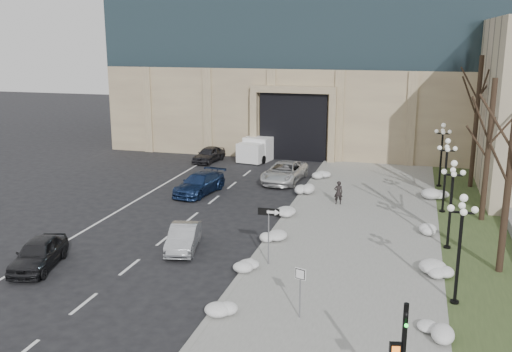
{
  "coord_description": "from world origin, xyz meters",
  "views": [
    {
      "loc": [
        6.18,
        -16.95,
        10.8
      ],
      "look_at": [
        -1.75,
        11.6,
        3.5
      ],
      "focal_mm": 40.0,
      "sensor_mm": 36.0,
      "label": 1
    }
  ],
  "objects_px": {
    "car_d": "(284,172)",
    "box_truck": "(263,147)",
    "lamppost_a": "(461,235)",
    "car_e": "(209,154)",
    "one_way_sign": "(272,219)",
    "car_c": "(199,184)",
    "pedestrian": "(338,193)",
    "lamppost_c": "(446,165)",
    "car_b": "(184,238)",
    "lamppost_b": "(452,193)",
    "lamppost_d": "(442,146)",
    "keep_sign": "(300,282)",
    "car_a": "(38,254)"
  },
  "relations": [
    {
      "from": "car_d",
      "to": "box_truck",
      "type": "height_order",
      "value": "box_truck"
    },
    {
      "from": "car_d",
      "to": "lamppost_a",
      "type": "xyz_separation_m",
      "value": [
        11.28,
        -18.08,
        2.31
      ]
    },
    {
      "from": "car_e",
      "to": "box_truck",
      "type": "distance_m",
      "value": 5.13
    },
    {
      "from": "box_truck",
      "to": "one_way_sign",
      "type": "bearing_deg",
      "value": -63.94
    },
    {
      "from": "car_c",
      "to": "box_truck",
      "type": "relative_size",
      "value": 0.73
    },
    {
      "from": "car_e",
      "to": "pedestrian",
      "type": "distance_m",
      "value": 16.39
    },
    {
      "from": "lamppost_a",
      "to": "lamppost_c",
      "type": "relative_size",
      "value": 1.0
    },
    {
      "from": "car_c",
      "to": "lamppost_c",
      "type": "height_order",
      "value": "lamppost_c"
    },
    {
      "from": "car_b",
      "to": "lamppost_b",
      "type": "xyz_separation_m",
      "value": [
        13.19,
        3.61,
        2.42
      ]
    },
    {
      "from": "car_e",
      "to": "lamppost_d",
      "type": "bearing_deg",
      "value": -2.93
    },
    {
      "from": "lamppost_a",
      "to": "keep_sign",
      "type": "bearing_deg",
      "value": -153.28
    },
    {
      "from": "lamppost_a",
      "to": "lamppost_b",
      "type": "height_order",
      "value": "same"
    },
    {
      "from": "lamppost_c",
      "to": "lamppost_d",
      "type": "height_order",
      "value": "same"
    },
    {
      "from": "car_a",
      "to": "pedestrian",
      "type": "xyz_separation_m",
      "value": [
        12.42,
        14.08,
        0.18
      ]
    },
    {
      "from": "car_a",
      "to": "lamppost_c",
      "type": "xyz_separation_m",
      "value": [
        18.93,
        14.19,
        2.36
      ]
    },
    {
      "from": "car_c",
      "to": "car_d",
      "type": "height_order",
      "value": "car_d"
    },
    {
      "from": "lamppost_d",
      "to": "lamppost_b",
      "type": "bearing_deg",
      "value": -90.0
    },
    {
      "from": "car_a",
      "to": "car_d",
      "type": "distance_m",
      "value": 20.74
    },
    {
      "from": "car_b",
      "to": "one_way_sign",
      "type": "bearing_deg",
      "value": -24.11
    },
    {
      "from": "one_way_sign",
      "to": "lamppost_b",
      "type": "xyz_separation_m",
      "value": [
        8.22,
        4.61,
        0.66
      ]
    },
    {
      "from": "box_truck",
      "to": "car_c",
      "type": "bearing_deg",
      "value": -85.07
    },
    {
      "from": "box_truck",
      "to": "lamppost_d",
      "type": "xyz_separation_m",
      "value": [
        15.08,
        -6.69,
        2.07
      ]
    },
    {
      "from": "one_way_sign",
      "to": "lamppost_a",
      "type": "height_order",
      "value": "lamppost_a"
    },
    {
      "from": "pedestrian",
      "to": "one_way_sign",
      "type": "relative_size",
      "value": 0.53
    },
    {
      "from": "lamppost_a",
      "to": "car_d",
      "type": "bearing_deg",
      "value": 121.96
    },
    {
      "from": "one_way_sign",
      "to": "lamppost_c",
      "type": "distance_m",
      "value": 13.84
    },
    {
      "from": "box_truck",
      "to": "pedestrian",
      "type": "bearing_deg",
      "value": -46.91
    },
    {
      "from": "one_way_sign",
      "to": "car_b",
      "type": "bearing_deg",
      "value": 167.9
    },
    {
      "from": "car_a",
      "to": "keep_sign",
      "type": "relative_size",
      "value": 1.94
    },
    {
      "from": "car_c",
      "to": "keep_sign",
      "type": "xyz_separation_m",
      "value": [
        10.39,
        -16.21,
        0.88
      ]
    },
    {
      "from": "car_e",
      "to": "lamppost_d",
      "type": "relative_size",
      "value": 0.84
    },
    {
      "from": "pedestrian",
      "to": "lamppost_d",
      "type": "relative_size",
      "value": 0.33
    },
    {
      "from": "pedestrian",
      "to": "lamppost_c",
      "type": "bearing_deg",
      "value": 166.19
    },
    {
      "from": "car_d",
      "to": "box_truck",
      "type": "xyz_separation_m",
      "value": [
        -3.8,
        8.11,
        0.24
      ]
    },
    {
      "from": "keep_sign",
      "to": "lamppost_c",
      "type": "relative_size",
      "value": 0.46
    },
    {
      "from": "car_a",
      "to": "keep_sign",
      "type": "bearing_deg",
      "value": -20.91
    },
    {
      "from": "car_b",
      "to": "lamppost_b",
      "type": "height_order",
      "value": "lamppost_b"
    },
    {
      "from": "car_a",
      "to": "lamppost_b",
      "type": "height_order",
      "value": "lamppost_b"
    },
    {
      "from": "car_c",
      "to": "car_e",
      "type": "relative_size",
      "value": 1.24
    },
    {
      "from": "box_truck",
      "to": "lamppost_c",
      "type": "height_order",
      "value": "lamppost_c"
    },
    {
      "from": "car_b",
      "to": "one_way_sign",
      "type": "xyz_separation_m",
      "value": [
        4.97,
        -1.0,
        1.76
      ]
    },
    {
      "from": "lamppost_a",
      "to": "lamppost_c",
      "type": "xyz_separation_m",
      "value": [
        0.0,
        13.0,
        0.0
      ]
    },
    {
      "from": "pedestrian",
      "to": "lamppost_b",
      "type": "xyz_separation_m",
      "value": [
        6.51,
        -6.39,
        2.18
      ]
    },
    {
      "from": "car_b",
      "to": "car_d",
      "type": "height_order",
      "value": "car_d"
    },
    {
      "from": "one_way_sign",
      "to": "lamppost_c",
      "type": "xyz_separation_m",
      "value": [
        8.22,
        11.11,
        0.66
      ]
    },
    {
      "from": "one_way_sign",
      "to": "lamppost_a",
      "type": "distance_m",
      "value": 8.46
    },
    {
      "from": "keep_sign",
      "to": "lamppost_b",
      "type": "relative_size",
      "value": 0.46
    },
    {
      "from": "car_e",
      "to": "lamppost_c",
      "type": "xyz_separation_m",
      "value": [
        19.24,
        -10.21,
        2.39
      ]
    },
    {
      "from": "lamppost_d",
      "to": "one_way_sign",
      "type": "bearing_deg",
      "value": -115.03
    },
    {
      "from": "car_c",
      "to": "pedestrian",
      "type": "relative_size",
      "value": 3.2
    }
  ]
}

